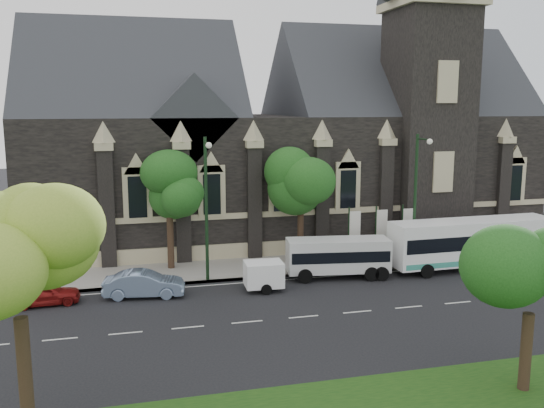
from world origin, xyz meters
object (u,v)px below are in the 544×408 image
object	(u,v)px
tree_park_east	(533,273)
tree_walk_left	(172,184)
street_lamp_near	(417,193)
banner_flag_left	(353,230)
sedan	(144,284)
banner_flag_center	(380,229)
street_lamp_mid	(207,201)
box_trailer	(264,274)
banner_flag_right	(406,227)
tree_park_near	(25,252)
car_far_red	(44,294)
tour_coach	(472,242)
tree_walk_right	(303,179)
shuttle_bus	(338,255)

from	to	relation	value
tree_park_east	tree_walk_left	size ratio (longest dim) A/B	0.82
street_lamp_near	banner_flag_left	size ratio (longest dim) A/B	2.25
sedan	banner_flag_center	bearing A→B (deg)	-69.27
banner_flag_left	banner_flag_center	size ratio (longest dim) A/B	1.00
tree_park_east	banner_flag_left	world-z (taller)	tree_park_east
street_lamp_near	street_lamp_mid	world-z (taller)	same
tree_walk_left	box_trailer	size ratio (longest dim) A/B	2.34
street_lamp_mid	banner_flag_right	xyz separation A→B (m)	(14.29, 1.91, -2.73)
tree_park_near	street_lamp_mid	bearing A→B (deg)	63.90
tree_park_near	car_far_red	xyz separation A→B (m)	(-1.54, 14.02, -5.77)
tree_park_east	tour_coach	distance (m)	17.23
banner_flag_right	sedan	distance (m)	18.65
tree_walk_right	street_lamp_near	world-z (taller)	street_lamp_near
tree_walk_right	banner_flag_center	xyz separation A→B (m)	(5.08, -1.71, -3.43)
tree_walk_left	shuttle_bus	world-z (taller)	tree_walk_left
banner_flag_right	box_trailer	distance (m)	12.13
sedan	tree_walk_left	bearing A→B (deg)	-13.64
tree_park_near	tree_park_east	size ratio (longest dim) A/B	1.36
sedan	banner_flag_left	bearing A→B (deg)	-67.54
tour_coach	banner_flag_left	bearing A→B (deg)	156.24
banner_flag_left	box_trailer	xyz separation A→B (m)	(-7.28, -4.21, -1.40)
tree_park_east	street_lamp_near	size ratio (longest dim) A/B	0.70
tree_park_east	sedan	size ratio (longest dim) A/B	1.37
tree_walk_right	tree_walk_left	xyz separation A→B (m)	(-9.01, -0.01, -0.08)
box_trailer	street_lamp_near	bearing A→B (deg)	14.27
banner_flag_right	car_far_red	bearing A→B (deg)	-170.97
banner_flag_center	sedan	distance (m)	16.70
banner_flag_center	car_far_red	world-z (taller)	banner_flag_center
tree_walk_left	street_lamp_mid	bearing A→B (deg)	-63.53
tree_walk_left	street_lamp_near	world-z (taller)	street_lamp_near
banner_flag_left	banner_flag_right	bearing A→B (deg)	0.00
street_lamp_near	tree_walk_right	bearing A→B (deg)	151.94
tree_walk_left	tour_coach	distance (m)	20.38
car_far_red	banner_flag_left	bearing A→B (deg)	-82.76
tree_walk_right	car_far_red	distance (m)	18.15
sedan	tree_walk_right	bearing A→B (deg)	-56.23
tree_park_east	shuttle_bus	size ratio (longest dim) A/B	0.94
banner_flag_center	box_trailer	xyz separation A→B (m)	(-9.28, -4.21, -1.40)
tree_park_near	street_lamp_mid	world-z (taller)	street_lamp_mid
street_lamp_near	tree_park_near	bearing A→B (deg)	-143.92
tree_park_near	banner_flag_center	distance (m)	27.10
banner_flag_left	car_far_red	bearing A→B (deg)	-169.16
tree_walk_left	street_lamp_near	xyz separation A→B (m)	(15.80, -3.61, -0.62)
box_trailer	car_far_red	bearing A→B (deg)	-179.70
tree_walk_right	street_lamp_mid	bearing A→B (deg)	-153.35
banner_flag_center	shuttle_bus	size ratio (longest dim) A/B	0.60
street_lamp_mid	tree_park_near	bearing A→B (deg)	-116.10
tree_park_near	tree_walk_right	xyz separation A→B (m)	(14.98, 19.48, -0.60)
shuttle_bus	sedan	xyz separation A→B (m)	(-12.14, -0.87, -0.70)
tree_walk_left	tour_coach	bearing A→B (deg)	-13.73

